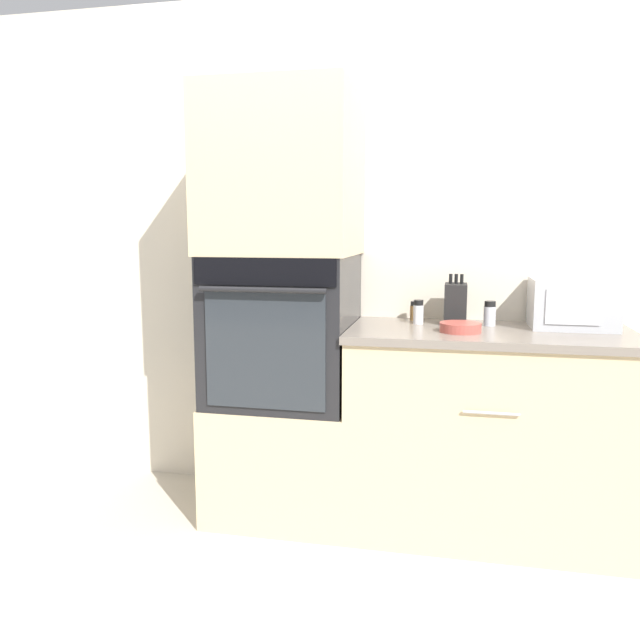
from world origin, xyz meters
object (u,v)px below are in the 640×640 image
at_px(condiment_jar_mid, 490,314).
at_px(condiment_jar_far, 415,311).
at_px(knife_block, 455,304).
at_px(bowl, 460,327).
at_px(microwave, 572,303).
at_px(wall_oven, 283,328).
at_px(condiment_jar_near, 418,312).

xyz_separation_m(condiment_jar_mid, condiment_jar_far, (-0.34, 0.09, -0.01)).
bearing_deg(knife_block, bowl, -84.24).
xyz_separation_m(microwave, condiment_jar_far, (-0.70, 0.08, -0.06)).
bearing_deg(wall_oven, condiment_jar_mid, 7.91).
height_order(wall_oven, condiment_jar_far, wall_oven).
distance_m(knife_block, condiment_jar_far, 0.21).
bearing_deg(wall_oven, condiment_jar_far, 20.45).
relative_size(microwave, condiment_jar_far, 3.89).
bearing_deg(condiment_jar_mid, condiment_jar_far, 164.89).
bearing_deg(condiment_jar_far, microwave, -6.58).
distance_m(microwave, condiment_jar_near, 0.68).
distance_m(microwave, condiment_jar_mid, 0.36).
bearing_deg(bowl, condiment_jar_far, 125.02).
distance_m(condiment_jar_mid, condiment_jar_far, 0.36).
xyz_separation_m(knife_block, condiment_jar_far, (-0.19, 0.07, -0.05)).
relative_size(wall_oven, bowl, 3.88).
bearing_deg(condiment_jar_far, bowl, -54.98).
bearing_deg(condiment_jar_near, knife_block, 11.89).
bearing_deg(bowl, condiment_jar_mid, 57.97).
xyz_separation_m(condiment_jar_near, condiment_jar_far, (-0.02, 0.11, -0.01)).
bearing_deg(condiment_jar_mid, bowl, -122.03).
bearing_deg(condiment_jar_near, bowl, -45.85).
relative_size(microwave, condiment_jar_mid, 3.19).
distance_m(knife_block, bowl, 0.24).
xyz_separation_m(microwave, bowl, (-0.49, -0.22, -0.09)).
relative_size(knife_block, condiment_jar_far, 2.53).
relative_size(wall_oven, condiment_jar_far, 7.49).
bearing_deg(knife_block, condiment_jar_far, 159.48).
bearing_deg(condiment_jar_mid, wall_oven, -172.09).
xyz_separation_m(bowl, condiment_jar_mid, (0.13, 0.21, 0.03)).
bearing_deg(microwave, condiment_jar_far, 173.42).
bearing_deg(knife_block, condiment_jar_near, -168.11).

